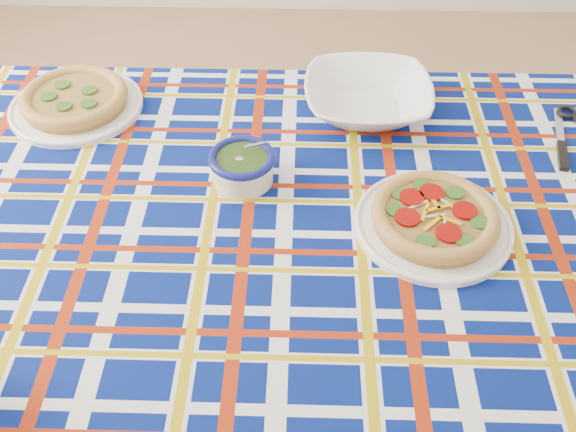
# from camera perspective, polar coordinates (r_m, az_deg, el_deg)

# --- Properties ---
(floor) EXTENTS (4.00, 4.00, 0.00)m
(floor) POSITION_cam_1_polar(r_m,az_deg,el_deg) (2.34, -6.75, -4.48)
(floor) COLOR #9C7650
(floor) RESTS_ON ground
(dining_table) EXTENTS (1.76, 1.10, 0.83)m
(dining_table) POSITION_cam_1_polar(r_m,az_deg,el_deg) (1.38, 2.91, -2.69)
(dining_table) COLOR brown
(dining_table) RESTS_ON floor
(tablecloth) EXTENTS (1.80, 1.14, 0.12)m
(tablecloth) POSITION_cam_1_polar(r_m,az_deg,el_deg) (1.36, 2.95, -1.90)
(tablecloth) COLOR navy
(tablecloth) RESTS_ON dining_table
(main_focaccia_plate) EXTENTS (0.33, 0.33, 0.06)m
(main_focaccia_plate) POSITION_cam_1_polar(r_m,az_deg,el_deg) (1.30, 12.92, -0.04)
(main_focaccia_plate) COLOR olive
(main_focaccia_plate) RESTS_ON tablecloth
(pesto_bowl) EXTENTS (0.16, 0.16, 0.09)m
(pesto_bowl) POSITION_cam_1_polar(r_m,az_deg,el_deg) (1.38, -4.08, 4.58)
(pesto_bowl) COLOR #1B310D
(pesto_bowl) RESTS_ON tablecloth
(serving_bowl) EXTENTS (0.31, 0.31, 0.08)m
(serving_bowl) POSITION_cam_1_polar(r_m,az_deg,el_deg) (1.59, 7.09, 10.39)
(serving_bowl) COLOR white
(serving_bowl) RESTS_ON tablecloth
(second_focaccia_plate) EXTENTS (0.38, 0.38, 0.06)m
(second_focaccia_plate) POSITION_cam_1_polar(r_m,az_deg,el_deg) (1.68, -18.45, 9.87)
(second_focaccia_plate) COLOR olive
(second_focaccia_plate) RESTS_ON tablecloth
(table_knife) EXTENTS (0.07, 0.26, 0.01)m
(table_knife) POSITION_cam_1_polar(r_m,az_deg,el_deg) (1.67, 22.98, 7.32)
(table_knife) COLOR silver
(table_knife) RESTS_ON tablecloth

